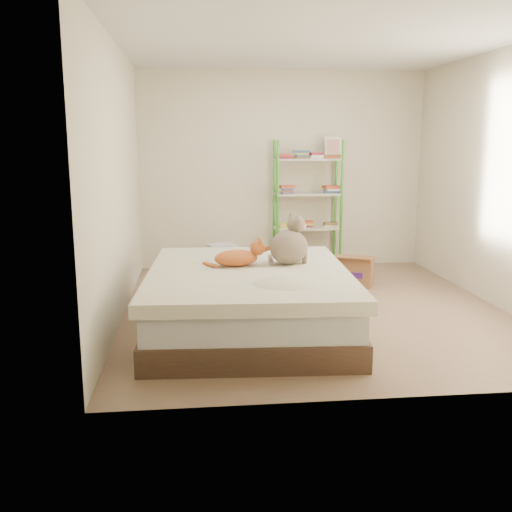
{
  "coord_description": "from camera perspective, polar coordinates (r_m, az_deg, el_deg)",
  "views": [
    {
      "loc": [
        -1.19,
        -5.51,
        1.67
      ],
      "look_at": [
        -0.62,
        -0.29,
        0.62
      ],
      "focal_mm": 40.0,
      "sensor_mm": 36.0,
      "label": 1
    }
  ],
  "objects": [
    {
      "name": "room",
      "position": [
        5.65,
        5.98,
        7.5
      ],
      "size": [
        3.81,
        4.21,
        2.61
      ],
      "color": "#847053",
      "rests_on": "ground"
    },
    {
      "name": "white_bin",
      "position": [
        7.34,
        -3.38,
        -0.29
      ],
      "size": [
        0.4,
        0.37,
        0.39
      ],
      "rotation": [
        0.0,
        0.0,
        0.25
      ],
      "color": "white",
      "rests_on": "ground"
    },
    {
      "name": "cardboard_box",
      "position": [
        6.88,
        9.68,
        -1.49
      ],
      "size": [
        0.57,
        0.59,
        0.37
      ],
      "rotation": [
        0.0,
        0.0,
        -0.43
      ],
      "color": "brown",
      "rests_on": "ground"
    },
    {
      "name": "grey_cat",
      "position": [
        5.25,
        3.31,
        1.63
      ],
      "size": [
        0.51,
        0.47,
        0.46
      ],
      "primitive_type": null,
      "rotation": [
        0.0,
        0.0,
        2.02
      ],
      "color": "#7E6953",
      "rests_on": "bed"
    },
    {
      "name": "orange_cat",
      "position": [
        5.18,
        -2.01,
        0.01
      ],
      "size": [
        0.5,
        0.31,
        0.19
      ],
      "primitive_type": null,
      "rotation": [
        0.0,
        0.0,
        0.12
      ],
      "color": "orange",
      "rests_on": "bed"
    },
    {
      "name": "shelf_unit",
      "position": [
        7.59,
        5.19,
        5.02
      ],
      "size": [
        0.89,
        0.36,
        1.74
      ],
      "color": "green",
      "rests_on": "ground"
    },
    {
      "name": "bed",
      "position": [
        5.13,
        -0.75,
        -4.4
      ],
      "size": [
        1.88,
        2.29,
        0.56
      ],
      "rotation": [
        0.0,
        0.0,
        -0.06
      ],
      "color": "#483C2B",
      "rests_on": "ground"
    }
  ]
}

